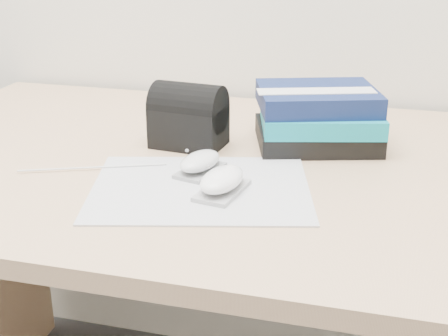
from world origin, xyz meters
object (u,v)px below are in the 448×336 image
(pouch, at_px, (189,116))
(desk, at_px, (305,269))
(mouse_rear, at_px, (200,163))
(mouse_front, at_px, (222,181))
(book_stack, at_px, (318,117))

(pouch, bearing_deg, desk, 2.32)
(mouse_rear, height_order, mouse_front, mouse_front)
(mouse_rear, distance_m, book_stack, 0.26)
(mouse_front, xyz_separation_m, pouch, (-0.12, 0.20, 0.04))
(mouse_front, xyz_separation_m, book_stack, (0.11, 0.26, 0.03))
(desk, height_order, pouch, pouch)
(mouse_front, bearing_deg, mouse_rear, 128.86)
(book_stack, bearing_deg, mouse_rear, -130.76)
(book_stack, bearing_deg, mouse_front, -112.96)
(mouse_front, bearing_deg, book_stack, 67.04)
(mouse_rear, relative_size, book_stack, 0.40)
(desk, height_order, book_stack, book_stack)
(desk, distance_m, mouse_rear, 0.33)
(mouse_front, bearing_deg, pouch, 120.43)
(book_stack, distance_m, pouch, 0.24)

